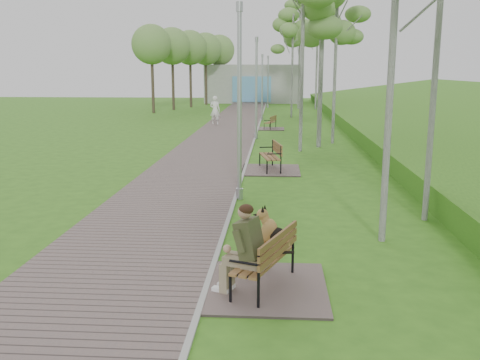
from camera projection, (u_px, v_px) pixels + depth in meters
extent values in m
plane|color=#35691B|center=(201.00, 305.00, 8.25)|extent=(120.00, 120.00, 0.00)
cube|color=#695955|center=(224.00, 135.00, 29.37)|extent=(3.50, 67.00, 0.04)
cube|color=#999993|center=(256.00, 135.00, 29.25)|extent=(0.10, 67.00, 0.05)
cube|color=#9E9E99|center=(253.00, 84.00, 57.75)|extent=(10.00, 5.00, 4.00)
cube|color=#5997C7|center=(252.00, 89.00, 55.32)|extent=(4.00, 0.20, 2.60)
cube|color=#695955|center=(266.00, 287.00, 8.88)|extent=(2.01, 2.23, 0.04)
cube|color=brown|center=(263.00, 260.00, 8.78)|extent=(1.06, 1.74, 0.04)
cube|color=brown|center=(279.00, 244.00, 8.61)|extent=(0.64, 1.58, 0.37)
cube|color=#695955|center=(271.00, 170.00, 19.14)|extent=(2.06, 2.28, 0.04)
cube|color=brown|center=(270.00, 156.00, 19.04)|extent=(0.83, 1.78, 0.05)
cube|color=brown|center=(277.00, 148.00, 19.01)|extent=(0.37, 1.69, 0.38)
cube|color=#695955|center=(271.00, 129.00, 32.28)|extent=(1.62, 1.80, 0.04)
cube|color=brown|center=(270.00, 122.00, 32.21)|extent=(0.73, 1.41, 0.04)
cube|color=brown|center=(273.00, 118.00, 32.09)|extent=(0.37, 1.32, 0.30)
cylinder|color=#A3A6AB|center=(239.00, 194.00, 14.94)|extent=(0.20, 0.20, 0.31)
cylinder|color=#A3A6AB|center=(239.00, 107.00, 14.45)|extent=(0.12, 0.12, 5.12)
cylinder|color=#A3A6AB|center=(239.00, 7.00, 13.92)|extent=(0.18, 0.18, 0.26)
cylinder|color=#A3A6AB|center=(256.00, 136.00, 27.87)|extent=(0.20, 0.20, 0.30)
cylinder|color=#A3A6AB|center=(256.00, 90.00, 27.39)|extent=(0.12, 0.12, 4.98)
cylinder|color=#A3A6AB|center=(257.00, 39.00, 26.87)|extent=(0.18, 0.18, 0.25)
cylinder|color=#A3A6AB|center=(262.00, 118.00, 37.93)|extent=(0.18, 0.18, 0.26)
cylinder|color=#A3A6AB|center=(262.00, 89.00, 37.50)|extent=(0.11, 0.11, 4.41)
cylinder|color=#A3A6AB|center=(262.00, 56.00, 37.04)|extent=(0.16, 0.16, 0.22)
cylinder|color=#A3A6AB|center=(268.00, 106.00, 49.94)|extent=(0.18, 0.18, 0.28)
cylinder|color=#A3A6AB|center=(268.00, 83.00, 49.50)|extent=(0.11, 0.11, 4.59)
cylinder|color=#A3A6AB|center=(268.00, 57.00, 49.02)|extent=(0.17, 0.17, 0.23)
imported|color=white|center=(215.00, 110.00, 34.64)|extent=(0.76, 0.59, 1.87)
cylinder|color=silver|center=(392.00, 60.00, 10.58)|extent=(0.16, 0.16, 7.50)
cylinder|color=silver|center=(322.00, 21.00, 23.74)|extent=(0.20, 0.20, 11.33)
cylinder|color=silver|center=(335.00, 64.00, 25.39)|extent=(0.17, 0.17, 7.58)
ellipsoid|color=#6C9648|center=(337.00, 11.00, 24.90)|extent=(2.47, 2.47, 3.34)
cylinder|color=silver|center=(302.00, 66.00, 22.88)|extent=(0.16, 0.16, 7.41)
ellipsoid|color=#6C9648|center=(303.00, 8.00, 22.40)|extent=(2.36, 2.36, 3.26)
cylinder|color=silver|center=(292.00, 67.00, 39.23)|extent=(0.16, 0.16, 7.47)
ellipsoid|color=#6C9648|center=(293.00, 33.00, 38.74)|extent=(2.35, 2.35, 3.29)
cylinder|color=silver|center=(323.00, 49.00, 38.89)|extent=(0.18, 0.18, 9.91)
ellipsoid|color=#6C9648|center=(324.00, 4.00, 38.25)|extent=(2.55, 2.55, 4.36)
cylinder|color=silver|center=(299.00, 57.00, 47.90)|extent=(0.20, 0.20, 9.15)
ellipsoid|color=#6C9648|center=(300.00, 24.00, 47.30)|extent=(2.92, 2.92, 4.03)
cylinder|color=silver|center=(317.00, 57.00, 47.24)|extent=(0.18, 0.18, 9.19)
ellipsoid|color=#6C9648|center=(318.00, 23.00, 46.64)|extent=(2.66, 2.66, 4.04)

